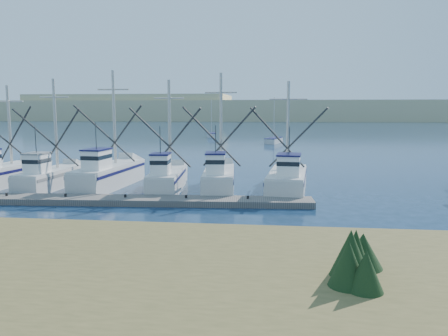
{
  "coord_description": "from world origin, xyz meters",
  "views": [
    {
      "loc": [
        3.24,
        -21.45,
        6.17
      ],
      "look_at": [
        -0.02,
        8.0,
        2.11
      ],
      "focal_mm": 35.0,
      "sensor_mm": 36.0,
      "label": 1
    }
  ],
  "objects": [
    {
      "name": "dune_ridge",
      "position": [
        0.0,
        210.0,
        5.0
      ],
      "size": [
        360.0,
        60.0,
        10.0
      ],
      "primitive_type": "cube",
      "color": "tan",
      "rests_on": "ground"
    },
    {
      "name": "trawler_fleet",
      "position": [
        -9.75,
        10.5,
        0.99
      ],
      "size": [
        30.65,
        9.11,
        9.34
      ],
      "color": "silver",
      "rests_on": "ground"
    },
    {
      "name": "sailboat_far",
      "position": [
        -9.74,
        71.1,
        0.51
      ],
      "size": [
        2.59,
        5.34,
        8.1
      ],
      "rotation": [
        0.0,
        0.0,
        0.2
      ],
      "color": "silver",
      "rests_on": "ground"
    },
    {
      "name": "ground",
      "position": [
        0.0,
        0.0,
        0.0
      ],
      "size": [
        500.0,
        500.0,
        0.0
      ],
      "primitive_type": "plane",
      "color": "#0C2135",
      "rests_on": "ground"
    },
    {
      "name": "floating_dock",
      "position": [
        -9.25,
        5.48,
        0.2
      ],
      "size": [
        30.45,
        3.64,
        0.41
      ],
      "primitive_type": "cube",
      "rotation": [
        0.0,
        0.0,
        0.05
      ],
      "color": "slate",
      "rests_on": "ground"
    },
    {
      "name": "sailboat_near",
      "position": [
        3.5,
        56.59,
        0.49
      ],
      "size": [
        3.32,
        6.03,
        8.1
      ],
      "rotation": [
        0.0,
        0.0,
        -0.27
      ],
      "color": "silver",
      "rests_on": "ground"
    }
  ]
}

